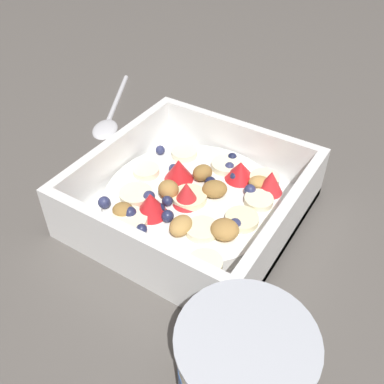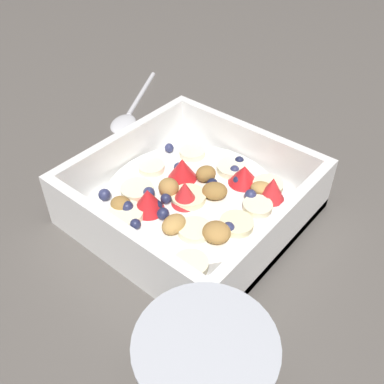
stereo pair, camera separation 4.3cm
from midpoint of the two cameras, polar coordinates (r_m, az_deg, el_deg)
ground_plane at (r=0.45m, az=0.34°, el=-2.43°), size 2.40×2.40×0.00m
fruit_bowl at (r=0.43m, az=2.94°, el=-1.15°), size 0.20×0.20×0.06m
spoon at (r=0.61m, az=-6.21°, el=10.39°), size 0.10×0.16×0.01m
yogurt_cup at (r=0.30m, az=6.02°, el=-22.78°), size 0.09×0.09×0.08m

